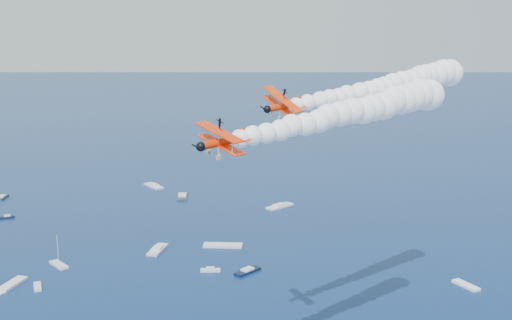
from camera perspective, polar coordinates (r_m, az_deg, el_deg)
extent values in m
cube|color=silver|center=(188.51, -20.81, -10.23)|extent=(6.40, 10.43, 0.70)
cube|color=black|center=(252.02, -21.20, -4.76)|extent=(5.36, 3.13, 0.70)
cube|color=#2D313C|center=(281.54, -21.58, -3.11)|extent=(3.41, 8.17, 0.70)
cube|color=silver|center=(198.33, -17.10, -8.87)|extent=(6.68, 7.97, 0.70)
cube|color=silver|center=(206.13, -2.96, -7.56)|extent=(12.83, 5.86, 0.70)
cube|color=silver|center=(186.25, -4.07, -9.72)|extent=(5.77, 2.25, 0.70)
cube|color=silver|center=(184.29, -18.81, -10.59)|extent=(3.31, 6.18, 0.70)
cube|color=#303640|center=(265.45, -6.55, -3.21)|extent=(4.40, 12.67, 0.70)
cube|color=silver|center=(204.42, -8.73, -7.86)|extent=(6.49, 11.35, 0.70)
cube|color=white|center=(184.57, 18.12, -10.51)|extent=(5.47, 8.45, 0.70)
cube|color=black|center=(185.05, -0.76, -9.84)|extent=(8.22, 7.71, 0.70)
cube|color=white|center=(284.31, -9.07, -2.28)|extent=(9.19, 12.20, 0.70)
cube|color=white|center=(249.45, 2.11, -4.12)|extent=(11.69, 10.42, 0.70)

